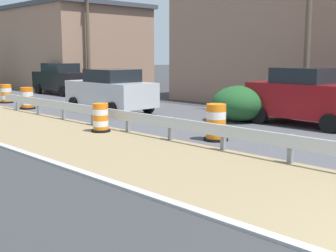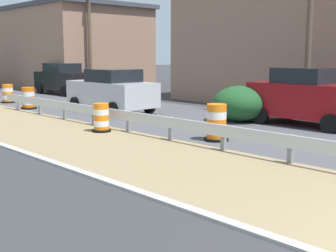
{
  "view_description": "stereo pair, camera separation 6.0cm",
  "coord_description": "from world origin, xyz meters",
  "px_view_note": "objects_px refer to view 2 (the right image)",
  "views": [
    {
      "loc": [
        -6.54,
        -0.89,
        2.59
      ],
      "look_at": [
        1.1,
        7.04,
        0.82
      ],
      "focal_mm": 47.85,
      "sensor_mm": 36.0,
      "label": 1
    },
    {
      "loc": [
        -6.49,
        -0.93,
        2.59
      ],
      "look_at": [
        1.1,
        7.04,
        0.82
      ],
      "focal_mm": 47.85,
      "sensor_mm": 36.0,
      "label": 2
    }
  ],
  "objects_px": {
    "traffic_barrel_far": "(29,99)",
    "traffic_barrel_farthest": "(8,95)",
    "traffic_barrel_mid": "(101,119)",
    "utility_pole_near": "(311,0)",
    "utility_pole_mid": "(89,34)",
    "car_lead_far_lane": "(112,91)",
    "car_distant_c": "(64,79)",
    "car_trailing_near_lane": "(308,97)",
    "traffic_barrel_close": "(216,124)"
  },
  "relations": [
    {
      "from": "car_distant_c",
      "to": "utility_pole_mid",
      "type": "height_order",
      "value": "utility_pole_mid"
    },
    {
      "from": "traffic_barrel_close",
      "to": "car_lead_far_lane",
      "type": "distance_m",
      "value": 7.84
    },
    {
      "from": "traffic_barrel_farthest",
      "to": "car_lead_far_lane",
      "type": "bearing_deg",
      "value": -76.41
    },
    {
      "from": "traffic_barrel_far",
      "to": "traffic_barrel_mid",
      "type": "bearing_deg",
      "value": -98.92
    },
    {
      "from": "traffic_barrel_mid",
      "to": "car_trailing_near_lane",
      "type": "xyz_separation_m",
      "value": [
        6.27,
        -4.06,
        0.62
      ]
    },
    {
      "from": "car_distant_c",
      "to": "car_trailing_near_lane",
      "type": "bearing_deg",
      "value": -2.01
    },
    {
      "from": "traffic_barrel_farthest",
      "to": "traffic_barrel_far",
      "type": "bearing_deg",
      "value": -97.93
    },
    {
      "from": "traffic_barrel_close",
      "to": "utility_pole_near",
      "type": "distance_m",
      "value": 7.82
    },
    {
      "from": "traffic_barrel_far",
      "to": "traffic_barrel_farthest",
      "type": "bearing_deg",
      "value": 82.07
    },
    {
      "from": "car_lead_far_lane",
      "to": "car_distant_c",
      "type": "bearing_deg",
      "value": -17.69
    },
    {
      "from": "car_trailing_near_lane",
      "to": "car_distant_c",
      "type": "bearing_deg",
      "value": 178.79
    },
    {
      "from": "traffic_barrel_close",
      "to": "traffic_barrel_farthest",
      "type": "distance_m",
      "value": 14.64
    },
    {
      "from": "traffic_barrel_farthest",
      "to": "utility_pole_mid",
      "type": "bearing_deg",
      "value": 14.59
    },
    {
      "from": "traffic_barrel_farthest",
      "to": "car_distant_c",
      "type": "relative_size",
      "value": 0.22
    },
    {
      "from": "car_trailing_near_lane",
      "to": "car_distant_c",
      "type": "relative_size",
      "value": 0.92
    },
    {
      "from": "traffic_barrel_close",
      "to": "traffic_barrel_mid",
      "type": "distance_m",
      "value": 4.02
    },
    {
      "from": "traffic_barrel_far",
      "to": "utility_pole_near",
      "type": "relative_size",
      "value": 0.11
    },
    {
      "from": "car_lead_far_lane",
      "to": "utility_pole_near",
      "type": "distance_m",
      "value": 9.17
    },
    {
      "from": "traffic_barrel_far",
      "to": "car_lead_far_lane",
      "type": "relative_size",
      "value": 0.23
    },
    {
      "from": "traffic_barrel_far",
      "to": "traffic_barrel_farthest",
      "type": "xyz_separation_m",
      "value": [
        0.46,
        3.28,
        -0.02
      ]
    },
    {
      "from": "traffic_barrel_farthest",
      "to": "car_distant_c",
      "type": "height_order",
      "value": "car_distant_c"
    },
    {
      "from": "traffic_barrel_far",
      "to": "utility_pole_near",
      "type": "height_order",
      "value": "utility_pole_near"
    },
    {
      "from": "traffic_barrel_close",
      "to": "traffic_barrel_mid",
      "type": "xyz_separation_m",
      "value": [
        -1.6,
        3.69,
        -0.07
      ]
    },
    {
      "from": "traffic_barrel_far",
      "to": "utility_pole_mid",
      "type": "xyz_separation_m",
      "value": [
        6.87,
        4.95,
        3.38
      ]
    },
    {
      "from": "car_trailing_near_lane",
      "to": "car_lead_far_lane",
      "type": "bearing_deg",
      "value": -160.24
    },
    {
      "from": "traffic_barrel_close",
      "to": "car_distant_c",
      "type": "xyz_separation_m",
      "value": [
        4.96,
        17.15,
        0.5
      ]
    },
    {
      "from": "utility_pole_mid",
      "to": "traffic_barrel_farthest",
      "type": "bearing_deg",
      "value": -165.41
    },
    {
      "from": "traffic_barrel_mid",
      "to": "car_trailing_near_lane",
      "type": "bearing_deg",
      "value": -32.92
    },
    {
      "from": "traffic_barrel_farthest",
      "to": "utility_pole_mid",
      "type": "xyz_separation_m",
      "value": [
        6.41,
        1.67,
        3.4
      ]
    },
    {
      "from": "traffic_barrel_far",
      "to": "traffic_barrel_farthest",
      "type": "distance_m",
      "value": 3.32
    },
    {
      "from": "traffic_barrel_close",
      "to": "traffic_barrel_mid",
      "type": "relative_size",
      "value": 1.16
    },
    {
      "from": "traffic_barrel_close",
      "to": "traffic_barrel_mid",
      "type": "height_order",
      "value": "traffic_barrel_close"
    },
    {
      "from": "traffic_barrel_close",
      "to": "utility_pole_near",
      "type": "height_order",
      "value": "utility_pole_near"
    },
    {
      "from": "traffic_barrel_close",
      "to": "traffic_barrel_far",
      "type": "xyz_separation_m",
      "value": [
        -0.39,
        11.35,
        -0.04
      ]
    },
    {
      "from": "car_distant_c",
      "to": "utility_pole_mid",
      "type": "distance_m",
      "value": 3.33
    },
    {
      "from": "car_distant_c",
      "to": "traffic_barrel_far",
      "type": "bearing_deg",
      "value": -43.79
    },
    {
      "from": "traffic_barrel_close",
      "to": "traffic_barrel_farthest",
      "type": "bearing_deg",
      "value": 89.75
    },
    {
      "from": "traffic_barrel_mid",
      "to": "utility_pole_near",
      "type": "bearing_deg",
      "value": -19.85
    },
    {
      "from": "traffic_barrel_close",
      "to": "traffic_barrel_farthest",
      "type": "height_order",
      "value": "traffic_barrel_close"
    },
    {
      "from": "traffic_barrel_close",
      "to": "utility_pole_mid",
      "type": "xyz_separation_m",
      "value": [
        6.47,
        16.31,
        3.34
      ]
    },
    {
      "from": "traffic_barrel_close",
      "to": "car_trailing_near_lane",
      "type": "bearing_deg",
      "value": -4.51
    },
    {
      "from": "car_trailing_near_lane",
      "to": "car_distant_c",
      "type": "xyz_separation_m",
      "value": [
        0.29,
        17.52,
        -0.05
      ]
    },
    {
      "from": "traffic_barrel_mid",
      "to": "traffic_barrel_far",
      "type": "height_order",
      "value": "traffic_barrel_far"
    },
    {
      "from": "utility_pole_near",
      "to": "utility_pole_mid",
      "type": "distance_m",
      "value": 15.58
    },
    {
      "from": "traffic_barrel_close",
      "to": "traffic_barrel_far",
      "type": "relative_size",
      "value": 1.08
    },
    {
      "from": "traffic_barrel_close",
      "to": "car_trailing_near_lane",
      "type": "relative_size",
      "value": 0.27
    },
    {
      "from": "traffic_barrel_far",
      "to": "traffic_barrel_farthest",
      "type": "height_order",
      "value": "traffic_barrel_far"
    },
    {
      "from": "car_lead_far_lane",
      "to": "utility_pole_near",
      "type": "bearing_deg",
      "value": -144.24
    },
    {
      "from": "utility_pole_mid",
      "to": "car_distant_c",
      "type": "bearing_deg",
      "value": 150.83
    },
    {
      "from": "traffic_barrel_farthest",
      "to": "utility_pole_near",
      "type": "bearing_deg",
      "value": -64.96
    }
  ]
}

